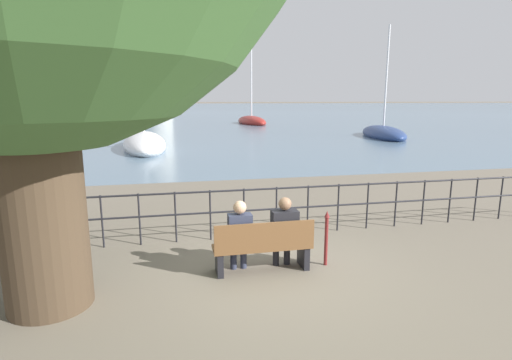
# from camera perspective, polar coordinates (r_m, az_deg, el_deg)

# --- Properties ---
(ground_plane) EXTENTS (1000.00, 1000.00, 0.00)m
(ground_plane) POSITION_cam_1_polar(r_m,az_deg,el_deg) (6.97, 0.89, -12.71)
(ground_plane) COLOR #706656
(harbor_water) EXTENTS (600.00, 300.00, 0.01)m
(harbor_water) POSITION_cam_1_polar(r_m,az_deg,el_deg) (164.01, -11.85, 10.18)
(harbor_water) COLOR slate
(harbor_water) RESTS_ON ground_plane
(park_bench) EXTENTS (1.66, 0.45, 0.90)m
(park_bench) POSITION_cam_1_polar(r_m,az_deg,el_deg) (6.75, 1.02, -9.61)
(park_bench) COLOR brown
(park_bench) RESTS_ON ground_plane
(seated_person_left) EXTENTS (0.39, 0.35, 1.24)m
(seated_person_left) POSITION_cam_1_polar(r_m,az_deg,el_deg) (6.66, -2.35, -7.58)
(seated_person_left) COLOR #2D3347
(seated_person_left) RESTS_ON ground_plane
(seated_person_right) EXTENTS (0.45, 0.35, 1.26)m
(seated_person_right) POSITION_cam_1_polar(r_m,az_deg,el_deg) (6.82, 4.03, -7.05)
(seated_person_right) COLOR black
(seated_person_right) RESTS_ON ground_plane
(promenade_railing) EXTENTS (15.45, 0.04, 1.05)m
(promenade_railing) POSITION_cam_1_polar(r_m,az_deg,el_deg) (8.31, -1.74, -3.64)
(promenade_railing) COLOR black
(promenade_railing) RESTS_ON ground_plane
(closed_umbrella) EXTENTS (0.09, 0.09, 0.99)m
(closed_umbrella) POSITION_cam_1_polar(r_m,az_deg,el_deg) (7.07, 10.02, -7.74)
(closed_umbrella) COLOR maroon
(closed_umbrella) RESTS_ON ground_plane
(sailboat_0) EXTENTS (3.08, 8.48, 9.87)m
(sailboat_0) POSITION_cam_1_polar(r_m,az_deg,el_deg) (24.50, -15.65, 5.04)
(sailboat_0) COLOR white
(sailboat_0) RESTS_ON ground_plane
(sailboat_1) EXTENTS (4.32, 8.38, 8.65)m
(sailboat_1) POSITION_cam_1_polar(r_m,az_deg,el_deg) (32.59, 17.69, 6.34)
(sailboat_1) COLOR navy
(sailboat_1) RESTS_ON ground_plane
(sailboat_2) EXTENTS (3.26, 8.02, 10.26)m
(sailboat_2) POSITION_cam_1_polar(r_m,az_deg,el_deg) (47.93, -0.65, 8.37)
(sailboat_2) COLOR maroon
(sailboat_2) RESTS_ON ground_plane
(harbor_lighthouse) EXTENTS (6.22, 6.22, 21.28)m
(harbor_lighthouse) POSITION_cam_1_polar(r_m,az_deg,el_deg) (94.57, -14.03, 15.36)
(harbor_lighthouse) COLOR silver
(harbor_lighthouse) RESTS_ON ground_plane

